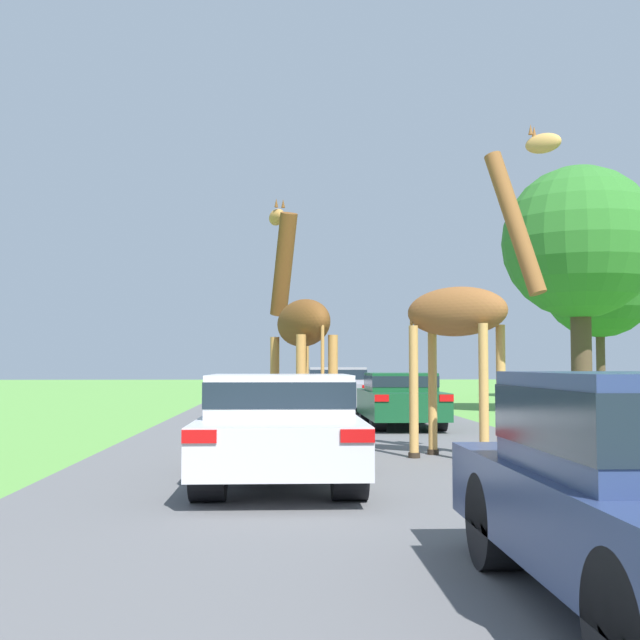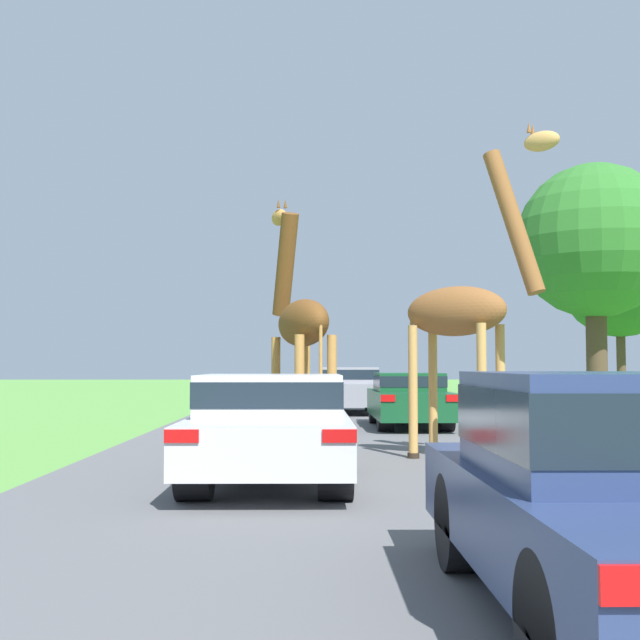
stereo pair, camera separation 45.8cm
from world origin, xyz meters
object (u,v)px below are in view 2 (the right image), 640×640
object	(u,v)px
giraffe_companion	(465,308)
car_lead_maroon	(621,489)
tree_right_cluster	(619,279)
car_queue_right	(271,425)
giraffe_near_road	(300,323)
car_far_ahead	(349,389)
tree_centre_back	(595,242)
car_queue_left	(409,398)

from	to	relation	value
giraffe_companion	car_lead_maroon	xyz separation A→B (m)	(-0.62, -7.88, -1.61)
car_lead_maroon	tree_right_cluster	distance (m)	32.28
car_queue_right	giraffe_near_road	bearing A→B (deg)	84.90
car_far_ahead	tree_centre_back	distance (m)	8.71
giraffe_near_road	car_queue_left	xyz separation A→B (m)	(2.53, 5.64, -1.50)
giraffe_near_road	tree_right_cluster	size ratio (longest dim) A/B	0.58
giraffe_near_road	car_queue_right	xyz separation A→B (m)	(-0.31, -3.48, -1.46)
car_far_ahead	giraffe_companion	bearing A→B (deg)	-84.22
tree_right_cluster	tree_centre_back	bearing A→B (deg)	-114.67
giraffe_companion	tree_right_cluster	xyz separation A→B (m)	(10.97, 21.92, 2.82)
car_queue_right	tree_right_cluster	world-z (taller)	tree_right_cluster
car_lead_maroon	tree_centre_back	size ratio (longest dim) A/B	0.53
car_queue_right	car_queue_left	world-z (taller)	car_queue_right
giraffe_companion	car_far_ahead	world-z (taller)	giraffe_companion
car_queue_left	tree_centre_back	world-z (taller)	tree_centre_back
car_lead_maroon	car_queue_right	xyz separation A→B (m)	(-2.31, 5.41, -0.03)
car_queue_right	car_far_ahead	distance (m)	14.84
giraffe_near_road	car_lead_maroon	size ratio (longest dim) A/B	1.12
giraffe_companion	tree_centre_back	world-z (taller)	tree_centre_back
giraffe_companion	tree_centre_back	size ratio (longest dim) A/B	0.67
giraffe_near_road	car_lead_maroon	distance (m)	9.21
car_queue_right	tree_right_cluster	distance (m)	28.43
tree_right_cluster	car_far_ahead	bearing A→B (deg)	-141.69
car_queue_left	tree_centre_back	bearing A→B (deg)	37.94
car_lead_maroon	car_far_ahead	bearing A→B (deg)	91.78
tree_centre_back	tree_right_cluster	world-z (taller)	tree_right_cluster
giraffe_companion	tree_centre_back	xyz separation A→B (m)	(6.21, 11.55, 2.83)
car_queue_left	giraffe_companion	bearing A→B (deg)	-89.26
giraffe_near_road	car_lead_maroon	bearing A→B (deg)	-96.41
tree_centre_back	giraffe_companion	bearing A→B (deg)	-118.26
giraffe_near_road	tree_right_cluster	bearing A→B (deg)	37.91
car_queue_left	car_far_ahead	size ratio (longest dim) A/B	1.06
car_far_ahead	tree_centre_back	bearing A→B (deg)	-5.50
giraffe_near_road	car_far_ahead	distance (m)	11.44
car_far_ahead	tree_centre_back	world-z (taller)	tree_centre_back
tree_centre_back	car_far_ahead	bearing A→B (deg)	174.50
giraffe_companion	car_lead_maroon	distance (m)	8.06
giraffe_companion	giraffe_near_road	bearing A→B (deg)	-70.66
tree_centre_back	tree_right_cluster	bearing A→B (deg)	65.33
car_queue_right	tree_centre_back	world-z (taller)	tree_centre_back
giraffe_companion	car_queue_right	size ratio (longest dim) A/B	1.27
tree_centre_back	giraffe_near_road	bearing A→B (deg)	-129.91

